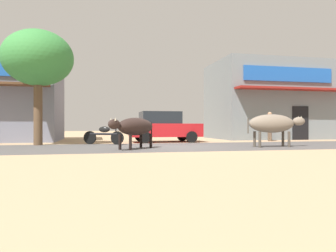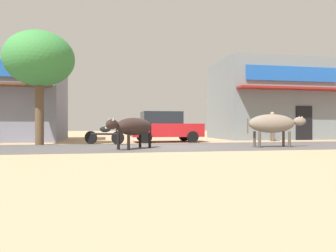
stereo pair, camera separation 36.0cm
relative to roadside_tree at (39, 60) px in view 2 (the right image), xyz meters
The scene contains 9 objects.
ground 7.25m from the roadside_tree, 22.98° to the right, with size 80.00×80.00×0.00m, color tan.
asphalt_road 7.25m from the roadside_tree, 22.98° to the right, with size 72.00×5.28×0.00m, color #524E4D.
storefront_right_club 14.98m from the roadside_tree, 18.14° to the left, with size 7.51×5.99×5.21m.
roadside_tree is the anchor object (origin of this frame).
parked_hatchback_car 7.00m from the roadside_tree, 12.59° to the left, with size 3.79×2.02×1.64m.
parked_motorcycle 4.55m from the roadside_tree, ahead, with size 1.86×0.96×1.06m.
cow_near_brown 6.08m from the roadside_tree, 39.25° to the right, with size 2.11×2.16×1.20m.
cow_far_dark 10.81m from the roadside_tree, 19.41° to the right, with size 2.64×0.65×1.37m.
pedestrian_by_shop 12.74m from the roadside_tree, ahead, with size 0.35×0.61×1.68m.
Camera 2 is at (-2.55, -13.03, 0.90)m, focal length 33.73 mm.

